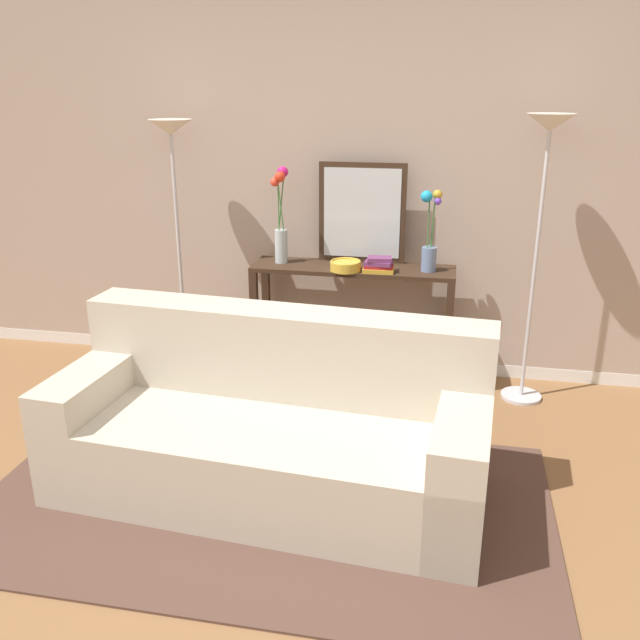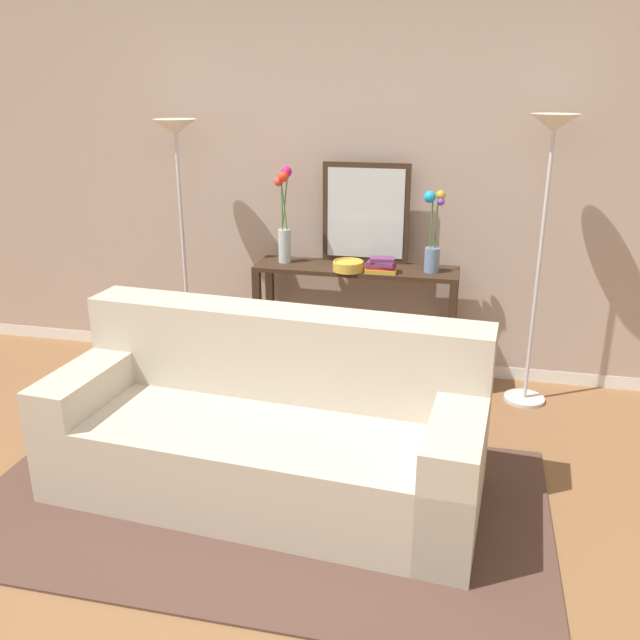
# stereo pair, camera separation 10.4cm
# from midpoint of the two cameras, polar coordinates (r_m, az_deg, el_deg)

# --- Properties ---
(ground_plane) EXTENTS (16.00, 16.00, 0.02)m
(ground_plane) POSITION_cam_midpoint_polar(r_m,az_deg,el_deg) (3.07, -3.91, -20.89)
(ground_plane) COLOR brown
(back_wall) EXTENTS (12.00, 0.15, 2.78)m
(back_wall) POSITION_cam_midpoint_polar(r_m,az_deg,el_deg) (4.69, 4.11, 12.26)
(back_wall) COLOR white
(back_wall) RESTS_ON ground
(area_rug) EXTENTS (2.79, 1.58, 0.01)m
(area_rug) POSITION_cam_midpoint_polar(r_m,az_deg,el_deg) (3.48, -4.22, -15.01)
(area_rug) COLOR #51382D
(area_rug) RESTS_ON ground
(couch) EXTENTS (2.17, 1.01, 0.88)m
(couch) POSITION_cam_midpoint_polar(r_m,az_deg,el_deg) (3.45, -3.50, -9.31)
(couch) COLOR #BCB29E
(couch) RESTS_ON ground
(console_table) EXTENTS (1.33, 0.35, 0.82)m
(console_table) POSITION_cam_midpoint_polar(r_m,az_deg,el_deg) (4.55, 3.65, 1.38)
(console_table) COLOR #382619
(console_table) RESTS_ON ground
(floor_lamp_left) EXTENTS (0.28, 0.28, 1.74)m
(floor_lamp_left) POSITION_cam_midpoint_polar(r_m,az_deg,el_deg) (4.64, -11.14, 11.64)
(floor_lamp_left) COLOR silver
(floor_lamp_left) RESTS_ON ground
(floor_lamp_right) EXTENTS (0.28, 0.28, 1.80)m
(floor_lamp_right) POSITION_cam_midpoint_polar(r_m,az_deg,el_deg) (4.28, 19.29, 10.87)
(floor_lamp_right) COLOR silver
(floor_lamp_right) RESTS_ON ground
(wall_mirror) EXTENTS (0.58, 0.02, 0.66)m
(wall_mirror) POSITION_cam_midpoint_polar(r_m,az_deg,el_deg) (4.54, 4.51, 8.91)
(wall_mirror) COLOR #382619
(wall_mirror) RESTS_ON console_table
(vase_tall_flowers) EXTENTS (0.11, 0.13, 0.63)m
(vase_tall_flowers) POSITION_cam_midpoint_polar(r_m,az_deg,el_deg) (4.53, -2.36, 8.35)
(vase_tall_flowers) COLOR silver
(vase_tall_flowers) RESTS_ON console_table
(vase_short_flowers) EXTENTS (0.13, 0.10, 0.52)m
(vase_short_flowers) POSITION_cam_midpoint_polar(r_m,az_deg,el_deg) (4.37, 10.13, 6.68)
(vase_short_flowers) COLOR #6B84AD
(vase_short_flowers) RESTS_ON console_table
(fruit_bowl) EXTENTS (0.20, 0.20, 0.06)m
(fruit_bowl) POSITION_cam_midpoint_polar(r_m,az_deg,el_deg) (4.38, 3.04, 4.58)
(fruit_bowl) COLOR gold
(fruit_bowl) RESTS_ON console_table
(book_stack) EXTENTS (0.20, 0.13, 0.10)m
(book_stack) POSITION_cam_midpoint_polar(r_m,az_deg,el_deg) (4.36, 5.86, 4.56)
(book_stack) COLOR gold
(book_stack) RESTS_ON console_table
(book_row_under_console) EXTENTS (0.40, 0.17, 0.13)m
(book_row_under_console) POSITION_cam_midpoint_polar(r_m,az_deg,el_deg) (4.80, -0.65, -4.07)
(book_row_under_console) COLOR navy
(book_row_under_console) RESTS_ON ground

